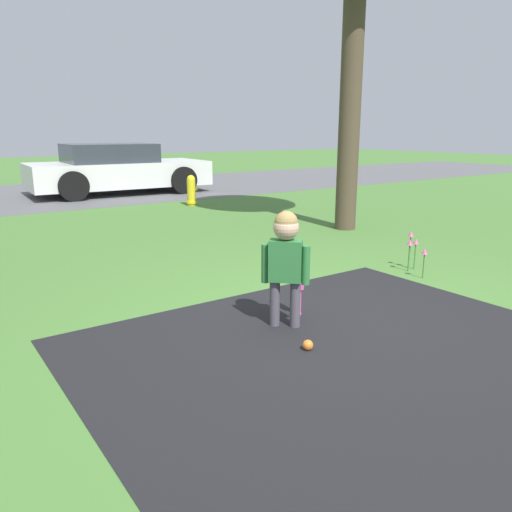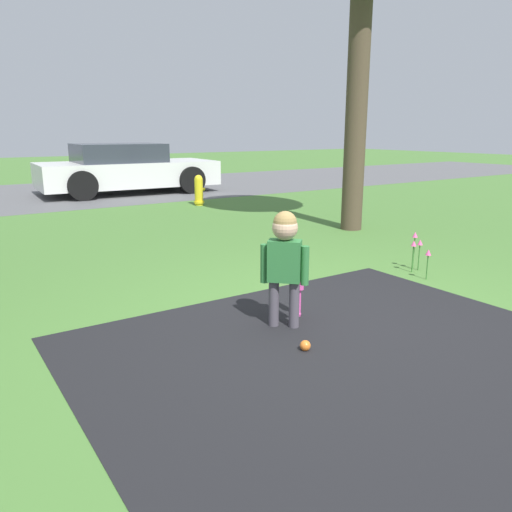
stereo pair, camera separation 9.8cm
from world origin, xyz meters
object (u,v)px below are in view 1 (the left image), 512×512
Objects in this scene: sports_ball at (308,345)px; baseball_bat at (300,274)px; fire_hydrant at (191,191)px; parked_car at (117,169)px; child at (286,253)px.

baseball_bat is at bearing 55.55° from sports_ball.
sports_ball is (-0.38, -0.56, -0.33)m from baseball_bat.
fire_hydrant reaches higher than sports_ball.
parked_car is (-0.52, 2.93, 0.28)m from fire_hydrant.
fire_hydrant is (2.31, 6.28, -0.06)m from baseball_bat.
baseball_bat is 0.75m from sports_ball.
baseball_bat is 6.70m from fire_hydrant.
child is 0.35m from baseball_bat.
baseball_bat is at bearing 69.27° from child.
baseball_bat is 7.40× the size of sports_ball.
sports_ball is at bearing -124.45° from baseball_bat.
sports_ball is at bearing -111.49° from fire_hydrant.
child reaches higher than sports_ball.
sports_ball is 0.12× the size of fire_hydrant.
child is at bearing -111.75° from fire_hydrant.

